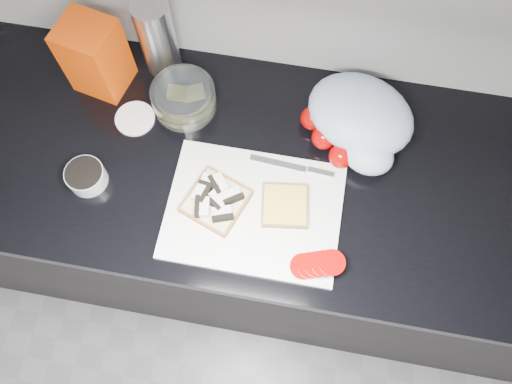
% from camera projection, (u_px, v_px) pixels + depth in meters
% --- Properties ---
extents(base_cabinet, '(3.50, 0.60, 0.86)m').
position_uv_depth(base_cabinet, '(222.00, 219.00, 1.65)').
color(base_cabinet, black).
rests_on(base_cabinet, ground).
extents(countertop, '(3.50, 0.64, 0.04)m').
position_uv_depth(countertop, '(210.00, 159.00, 1.23)').
color(countertop, black).
rests_on(countertop, base_cabinet).
extents(cutting_board, '(0.40, 0.30, 0.01)m').
position_uv_depth(cutting_board, '(254.00, 211.00, 1.15)').
color(cutting_board, white).
rests_on(cutting_board, countertop).
extents(bread_left, '(0.17, 0.17, 0.04)m').
position_uv_depth(bread_left, '(216.00, 200.00, 1.14)').
color(bread_left, beige).
rests_on(bread_left, cutting_board).
extents(bread_right, '(0.13, 0.13, 0.02)m').
position_uv_depth(bread_right, '(285.00, 205.00, 1.14)').
color(bread_right, beige).
rests_on(bread_right, cutting_board).
extents(tomato_slices, '(0.13, 0.09, 0.03)m').
position_uv_depth(tomato_slices, '(317.00, 265.00, 1.09)').
color(tomato_slices, '#940403').
rests_on(tomato_slices, cutting_board).
extents(knife, '(0.21, 0.03, 0.01)m').
position_uv_depth(knife, '(303.00, 168.00, 1.18)').
color(knife, silver).
rests_on(knife, cutting_board).
extents(seed_tub, '(0.09, 0.09, 0.05)m').
position_uv_depth(seed_tub, '(86.00, 176.00, 1.16)').
color(seed_tub, '#A7ADAC').
rests_on(seed_tub, countertop).
extents(tub_lid, '(0.12, 0.12, 0.01)m').
position_uv_depth(tub_lid, '(135.00, 119.00, 1.25)').
color(tub_lid, white).
rests_on(tub_lid, countertop).
extents(glass_bowl, '(0.16, 0.16, 0.07)m').
position_uv_depth(glass_bowl, '(184.00, 98.00, 1.24)').
color(glass_bowl, silver).
rests_on(glass_bowl, countertop).
extents(bread_bag, '(0.15, 0.14, 0.20)m').
position_uv_depth(bread_bag, '(95.00, 56.00, 1.21)').
color(bread_bag, red).
rests_on(bread_bag, countertop).
extents(steel_canister, '(0.09, 0.09, 0.22)m').
position_uv_depth(steel_canister, '(157.00, 37.00, 1.22)').
color(steel_canister, silver).
rests_on(steel_canister, countertop).
extents(grocery_bag, '(0.33, 0.31, 0.12)m').
position_uv_depth(grocery_bag, '(362.00, 120.00, 1.19)').
color(grocery_bag, silver).
rests_on(grocery_bag, countertop).
extents(whole_tomatoes, '(0.14, 0.15, 0.06)m').
position_uv_depth(whole_tomatoes, '(326.00, 137.00, 1.20)').
color(whole_tomatoes, '#940403').
rests_on(whole_tomatoes, countertop).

